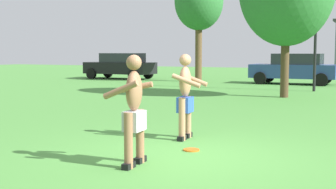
{
  "coord_description": "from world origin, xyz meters",
  "views": [
    {
      "loc": [
        2.72,
        -6.8,
        1.71
      ],
      "look_at": [
        -0.58,
        0.5,
        0.95
      ],
      "focal_mm": 49.39,
      "sensor_mm": 36.0,
      "label": 1
    }
  ],
  "objects_px": {
    "tree_near_building": "(199,2)",
    "player_near": "(134,108)",
    "car_black_mid_lot": "(121,65)",
    "lamp_post": "(316,2)",
    "player_in_blue": "(185,95)",
    "car_blue_far_end": "(294,68)",
    "frisbee": "(191,150)"
  },
  "relations": [
    {
      "from": "tree_near_building",
      "to": "player_near",
      "type": "bearing_deg",
      "value": -72.31
    },
    {
      "from": "tree_near_building",
      "to": "car_black_mid_lot",
      "type": "bearing_deg",
      "value": 173.93
    },
    {
      "from": "player_near",
      "to": "lamp_post",
      "type": "height_order",
      "value": "lamp_post"
    },
    {
      "from": "player_in_blue",
      "to": "car_black_mid_lot",
      "type": "height_order",
      "value": "player_in_blue"
    },
    {
      "from": "car_blue_far_end",
      "to": "lamp_post",
      "type": "bearing_deg",
      "value": -70.01
    },
    {
      "from": "player_near",
      "to": "lamp_post",
      "type": "xyz_separation_m",
      "value": [
        0.86,
        14.45,
        2.88
      ]
    },
    {
      "from": "car_black_mid_lot",
      "to": "tree_near_building",
      "type": "xyz_separation_m",
      "value": [
        5.33,
        -0.57,
        3.58
      ]
    },
    {
      "from": "player_near",
      "to": "car_black_mid_lot",
      "type": "height_order",
      "value": "player_near"
    },
    {
      "from": "player_in_blue",
      "to": "frisbee",
      "type": "relative_size",
      "value": 5.95
    },
    {
      "from": "player_in_blue",
      "to": "lamp_post",
      "type": "relative_size",
      "value": 0.27
    },
    {
      "from": "player_near",
      "to": "frisbee",
      "type": "relative_size",
      "value": 5.96
    },
    {
      "from": "frisbee",
      "to": "lamp_post",
      "type": "height_order",
      "value": "lamp_post"
    },
    {
      "from": "car_black_mid_lot",
      "to": "lamp_post",
      "type": "distance_m",
      "value": 13.1
    },
    {
      "from": "player_near",
      "to": "tree_near_building",
      "type": "bearing_deg",
      "value": 107.69
    },
    {
      "from": "frisbee",
      "to": "player_near",
      "type": "bearing_deg",
      "value": -106.86
    },
    {
      "from": "player_in_blue",
      "to": "tree_near_building",
      "type": "relative_size",
      "value": 0.27
    },
    {
      "from": "lamp_post",
      "to": "tree_near_building",
      "type": "height_order",
      "value": "lamp_post"
    },
    {
      "from": "player_in_blue",
      "to": "frisbee",
      "type": "height_order",
      "value": "player_in_blue"
    },
    {
      "from": "car_black_mid_lot",
      "to": "player_in_blue",
      "type": "bearing_deg",
      "value": -56.24
    },
    {
      "from": "player_near",
      "to": "car_blue_far_end",
      "type": "bearing_deg",
      "value": 91.91
    },
    {
      "from": "frisbee",
      "to": "tree_near_building",
      "type": "height_order",
      "value": "tree_near_building"
    },
    {
      "from": "frisbee",
      "to": "lamp_post",
      "type": "xyz_separation_m",
      "value": [
        0.45,
        13.13,
        3.74
      ]
    },
    {
      "from": "player_near",
      "to": "frisbee",
      "type": "height_order",
      "value": "player_near"
    },
    {
      "from": "car_blue_far_end",
      "to": "player_near",
      "type": "bearing_deg",
      "value": -88.09
    },
    {
      "from": "car_blue_far_end",
      "to": "lamp_post",
      "type": "distance_m",
      "value": 5.21
    },
    {
      "from": "car_blue_far_end",
      "to": "lamp_post",
      "type": "relative_size",
      "value": 0.7
    },
    {
      "from": "lamp_post",
      "to": "car_blue_far_end",
      "type": "bearing_deg",
      "value": 109.99
    },
    {
      "from": "player_near",
      "to": "car_blue_far_end",
      "type": "relative_size",
      "value": 0.38
    },
    {
      "from": "frisbee",
      "to": "lamp_post",
      "type": "distance_m",
      "value": 13.66
    },
    {
      "from": "player_near",
      "to": "player_in_blue",
      "type": "distance_m",
      "value": 2.26
    },
    {
      "from": "player_near",
      "to": "frisbee",
      "type": "distance_m",
      "value": 1.63
    },
    {
      "from": "car_black_mid_lot",
      "to": "lamp_post",
      "type": "xyz_separation_m",
      "value": [
        12.01,
        -4.35,
        2.92
      ]
    }
  ]
}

